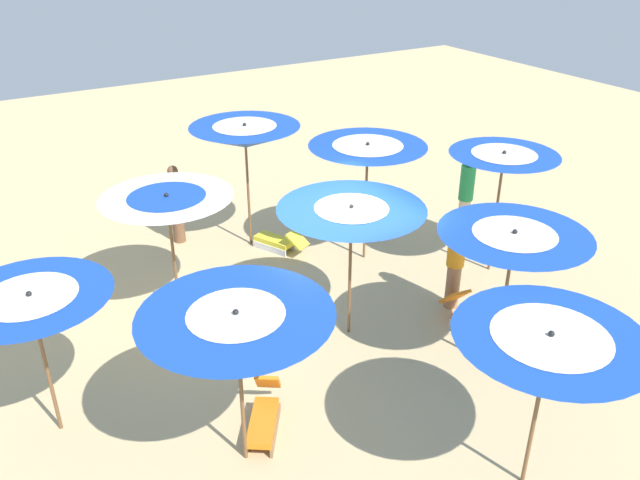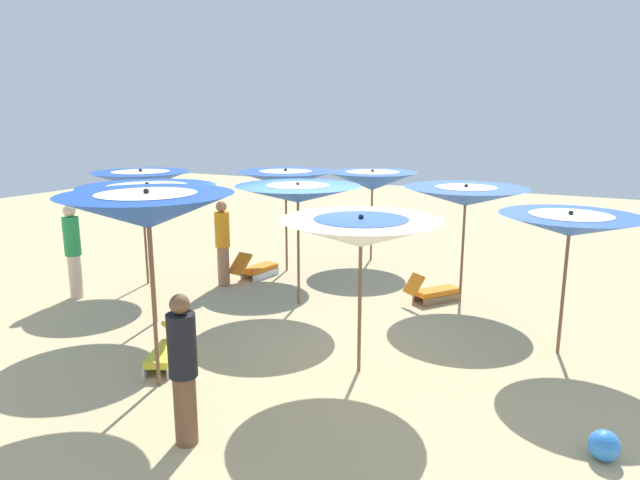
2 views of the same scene
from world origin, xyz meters
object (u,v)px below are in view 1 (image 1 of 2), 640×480
at_px(beach_umbrella_4, 351,217).
at_px(beach_umbrella_5, 513,244).
at_px(lounger_0, 264,417).
at_px(beach_umbrella_2, 548,352).
at_px(lounger_2, 470,322).
at_px(beachgoer_1, 176,203).
at_px(beach_umbrella_6, 245,136).
at_px(beach_umbrella_8, 503,163).
at_px(lounger_1, 278,241).
at_px(beach_umbrella_3, 168,207).
at_px(beach_umbrella_7, 367,154).
at_px(beach_umbrella_1, 237,326).
at_px(beachgoer_2, 466,194).
at_px(beach_umbrella_0, 32,306).
at_px(beachgoer_0, 456,260).

xyz_separation_m(beach_umbrella_4, beach_umbrella_5, (1.40, -1.89, 0.01)).
bearing_deg(lounger_0, beach_umbrella_2, 78.10).
distance_m(lounger_0, lounger_2, 3.85).
bearing_deg(beachgoer_1, beach_umbrella_6, 114.37).
xyz_separation_m(beach_umbrella_2, beach_umbrella_8, (3.34, 4.01, 0.24)).
relative_size(lounger_1, lounger_2, 0.97).
bearing_deg(beach_umbrella_8, beach_umbrella_3, 162.85).
xyz_separation_m(beach_umbrella_2, lounger_1, (0.25, 6.79, -1.73)).
bearing_deg(beach_umbrella_7, beach_umbrella_6, 134.60).
distance_m(beach_umbrella_1, beach_umbrella_4, 3.06).
relative_size(beach_umbrella_5, lounger_2, 1.84).
bearing_deg(beach_umbrella_2, beach_umbrella_6, 90.82).
distance_m(beach_umbrella_3, lounger_1, 3.21).
relative_size(beach_umbrella_7, beachgoer_2, 1.32).
height_order(beach_umbrella_8, beachgoer_1, beach_umbrella_8).
xyz_separation_m(beach_umbrella_7, lounger_2, (0.01, -3.02, -1.94)).
relative_size(beach_umbrella_1, beach_umbrella_3, 1.03).
xyz_separation_m(beach_umbrella_6, lounger_2, (1.67, -4.71, -2.09)).
xyz_separation_m(beach_umbrella_3, lounger_2, (3.80, -3.11, -1.73)).
bearing_deg(beach_umbrella_0, beachgoer_2, 10.33).
distance_m(lounger_1, beachgoer_2, 3.97).
distance_m(beach_umbrella_0, beachgoer_2, 8.65).
height_order(beach_umbrella_3, beachgoer_2, beach_umbrella_3).
relative_size(beach_umbrella_0, beach_umbrella_3, 0.98).
bearing_deg(beach_umbrella_7, beachgoer_1, 138.52).
bearing_deg(lounger_1, beach_umbrella_7, -155.99).
xyz_separation_m(beach_umbrella_2, beachgoer_2, (3.86, 5.35, -0.98)).
height_order(beach_umbrella_2, beach_umbrella_5, beach_umbrella_5).
distance_m(beach_umbrella_4, beach_umbrella_7, 2.58).
xyz_separation_m(beach_umbrella_5, beach_umbrella_8, (2.04, 2.22, 0.09)).
relative_size(beach_umbrella_2, beach_umbrella_8, 0.92).
xyz_separation_m(beach_umbrella_8, beachgoer_0, (-1.50, -0.62, -1.24)).
bearing_deg(beach_umbrella_2, beachgoer_0, 61.48).
distance_m(beach_umbrella_8, lounger_1, 4.60).
height_order(beach_umbrella_1, beachgoer_1, beach_umbrella_1).
bearing_deg(lounger_1, beach_umbrella_8, -156.77).
bearing_deg(beach_umbrella_7, beach_umbrella_1, -140.01).
height_order(beach_umbrella_6, lounger_1, beach_umbrella_6).
bearing_deg(beach_umbrella_2, beach_umbrella_5, 53.87).
xyz_separation_m(beach_umbrella_7, lounger_0, (-3.84, -3.25, -1.96)).
distance_m(beach_umbrella_2, beachgoer_1, 8.37).
distance_m(beach_umbrella_2, beachgoer_0, 3.99).
bearing_deg(beach_umbrella_1, beach_umbrella_0, 137.35).
xyz_separation_m(beach_umbrella_2, beach_umbrella_6, (-0.10, 7.33, 0.37)).
height_order(beach_umbrella_1, lounger_1, beach_umbrella_1).
xyz_separation_m(beach_umbrella_5, beach_umbrella_7, (0.26, 3.86, 0.08)).
distance_m(beach_umbrella_4, beachgoer_1, 4.83).
distance_m(beach_umbrella_2, lounger_1, 7.01).
relative_size(beach_umbrella_3, beach_umbrella_5, 0.95).
bearing_deg(lounger_1, beach_umbrella_4, 148.85).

